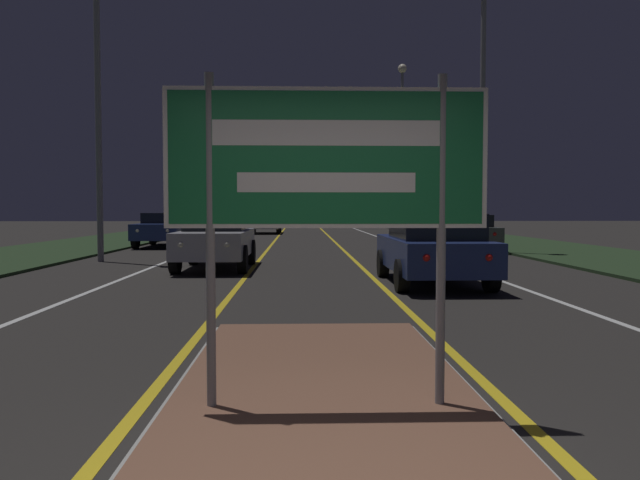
# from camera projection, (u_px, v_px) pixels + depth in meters

# --- Properties ---
(median_island) EXTENTS (2.55, 6.74, 0.10)m
(median_island) POSITION_uv_depth(u_px,v_px,m) (326.00, 412.00, 4.70)
(median_island) COLOR #999993
(median_island) RESTS_ON ground_plane
(verge_left) EXTENTS (5.00, 100.00, 0.08)m
(verge_left) POSITION_uv_depth(u_px,v_px,m) (42.00, 252.00, 22.44)
(verge_left) COLOR #23381E
(verge_left) RESTS_ON ground_plane
(verge_right) EXTENTS (5.00, 100.00, 0.08)m
(verge_right) POSITION_uv_depth(u_px,v_px,m) (562.00, 251.00, 23.04)
(verge_right) COLOR #23381E
(verge_right) RESTS_ON ground_plane
(centre_line_yellow_left) EXTENTS (0.12, 70.00, 0.01)m
(centre_line_yellow_left) POSITION_uv_depth(u_px,v_px,m) (272.00, 244.00, 27.68)
(centre_line_yellow_left) COLOR gold
(centre_line_yellow_left) RESTS_ON ground_plane
(centre_line_yellow_right) EXTENTS (0.12, 70.00, 0.01)m
(centre_line_yellow_right) POSITION_uv_depth(u_px,v_px,m) (337.00, 244.00, 27.78)
(centre_line_yellow_right) COLOR gold
(centre_line_yellow_right) RESTS_ON ground_plane
(lane_line_white_left) EXTENTS (0.12, 70.00, 0.01)m
(lane_line_white_left) POSITION_uv_depth(u_px,v_px,m) (210.00, 245.00, 27.60)
(lane_line_white_left) COLOR silver
(lane_line_white_left) RESTS_ON ground_plane
(lane_line_white_right) EXTENTS (0.12, 70.00, 0.01)m
(lane_line_white_right) POSITION_uv_depth(u_px,v_px,m) (398.00, 244.00, 27.86)
(lane_line_white_right) COLOR silver
(lane_line_white_right) RESTS_ON ground_plane
(edge_line_white_left) EXTENTS (0.10, 70.00, 0.01)m
(edge_line_white_left) POSITION_uv_depth(u_px,v_px,m) (142.00, 245.00, 27.50)
(edge_line_white_left) COLOR silver
(edge_line_white_left) RESTS_ON ground_plane
(edge_line_white_right) EXTENTS (0.10, 70.00, 0.01)m
(edge_line_white_right) POSITION_uv_depth(u_px,v_px,m) (465.00, 244.00, 27.96)
(edge_line_white_right) COLOR silver
(edge_line_white_right) RESTS_ON ground_plane
(highway_sign) EXTENTS (2.39, 0.07, 2.47)m
(highway_sign) POSITION_uv_depth(u_px,v_px,m) (326.00, 171.00, 4.60)
(highway_sign) COLOR gray
(highway_sign) RESTS_ON median_island
(streetlight_left_near) EXTENTS (0.61, 0.61, 10.76)m
(streetlight_left_near) POSITION_uv_depth(u_px,v_px,m) (97.00, 15.00, 18.29)
(streetlight_left_near) COLOR gray
(streetlight_left_near) RESTS_ON ground_plane
(streetlight_right_near) EXTENTS (0.60, 0.60, 9.39)m
(streetlight_right_near) POSITION_uv_depth(u_px,v_px,m) (483.00, 68.00, 21.58)
(streetlight_right_near) COLOR gray
(streetlight_right_near) RESTS_ON ground_plane
(streetlight_right_far) EXTENTS (0.57, 0.57, 10.92)m
(streetlight_right_far) POSITION_uv_depth(u_px,v_px,m) (402.00, 123.00, 40.30)
(streetlight_right_far) COLOR gray
(streetlight_right_far) RESTS_ON ground_plane
(car_receding_0) EXTENTS (1.92, 4.38, 1.48)m
(car_receding_0) POSITION_uv_depth(u_px,v_px,m) (433.00, 247.00, 13.01)
(car_receding_0) COLOR navy
(car_receding_0) RESTS_ON ground_plane
(car_receding_1) EXTENTS (1.96, 4.70, 1.36)m
(car_receding_1) POSITION_uv_depth(u_px,v_px,m) (462.00, 231.00, 23.83)
(car_receding_1) COLOR #4C514C
(car_receding_1) RESTS_ON ground_plane
(car_approaching_0) EXTENTS (1.85, 4.25, 1.45)m
(car_approaching_0) POSITION_uv_depth(u_px,v_px,m) (216.00, 239.00, 16.43)
(car_approaching_0) COLOR #B7B7BC
(car_approaching_0) RESTS_ON ground_plane
(car_approaching_1) EXTENTS (1.99, 4.81, 1.42)m
(car_approaching_1) POSITION_uv_depth(u_px,v_px,m) (166.00, 228.00, 26.29)
(car_approaching_1) COLOR navy
(car_approaching_1) RESTS_ON ground_plane
(car_approaching_2) EXTENTS (1.94, 4.73, 1.46)m
(car_approaching_2) POSITION_uv_depth(u_px,v_px,m) (266.00, 221.00, 40.48)
(car_approaching_2) COLOR silver
(car_approaching_2) RESTS_ON ground_plane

